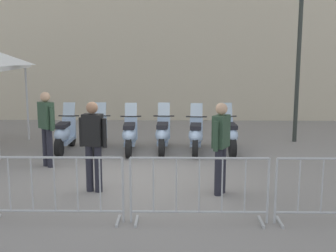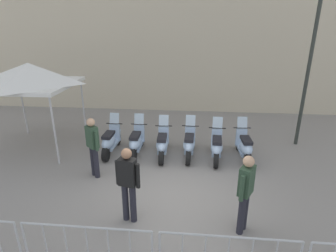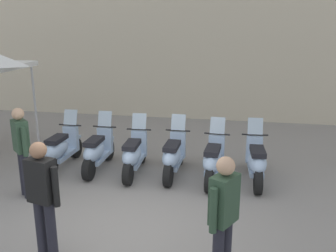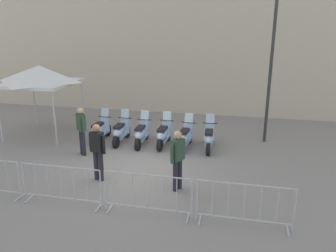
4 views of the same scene
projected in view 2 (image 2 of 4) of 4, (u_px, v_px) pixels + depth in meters
ground_plane at (169, 198)px, 6.88m from camera, size 120.00×120.00×0.00m
motorcycle_0 at (111, 141)px, 9.06m from camera, size 0.56×1.72×1.24m
motorcycle_1 at (137, 142)px, 9.00m from camera, size 0.56×1.72×1.24m
motorcycle_2 at (163, 144)px, 8.85m from camera, size 0.56×1.72×1.24m
motorcycle_3 at (189, 144)px, 8.85m from camera, size 0.56×1.72×1.24m
motorcycle_4 at (216, 146)px, 8.67m from camera, size 0.56×1.73×1.24m
motorcycle_5 at (244, 146)px, 8.67m from camera, size 0.56×1.72×1.24m
street_lamp at (313, 41)px, 8.73m from camera, size 0.36×0.36×5.90m
officer_near_row_end at (93, 144)px, 7.53m from camera, size 0.43×0.41×1.73m
officer_mid_plaza at (128, 181)px, 5.77m from camera, size 0.54×0.30×1.73m
officer_by_barriers at (245, 190)px, 5.45m from camera, size 0.37×0.49×1.73m
canopy_tent at (30, 75)px, 8.88m from camera, size 2.64×2.64×2.91m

